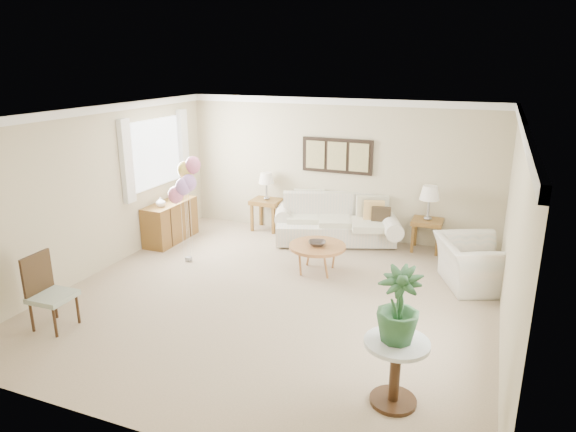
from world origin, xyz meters
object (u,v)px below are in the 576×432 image
object	(u,v)px
armchair	(473,263)
accent_chair	(48,290)
balloon_cluster	(185,180)
coffee_table	(317,247)
sofa	(336,223)

from	to	relation	value
armchair	accent_chair	world-z (taller)	accent_chair
accent_chair	balloon_cluster	xyz separation A→B (m)	(0.44, 2.54, 0.90)
coffee_table	balloon_cluster	distance (m)	2.38
armchair	accent_chair	distance (m)	5.91
armchair	balloon_cluster	xyz separation A→B (m)	(-4.46, -0.75, 1.04)
coffee_table	armchair	world-z (taller)	armchair
coffee_table	balloon_cluster	bearing A→B (deg)	-169.91
armchair	sofa	bearing A→B (deg)	42.65
balloon_cluster	armchair	bearing A→B (deg)	9.56
accent_chair	balloon_cluster	world-z (taller)	balloon_cluster
sofa	armchair	bearing A→B (deg)	-24.87
sofa	coffee_table	bearing A→B (deg)	-84.70
armchair	balloon_cluster	world-z (taller)	balloon_cluster
coffee_table	armchair	xyz separation A→B (m)	(2.33, 0.37, -0.06)
sofa	coffee_table	distance (m)	1.52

